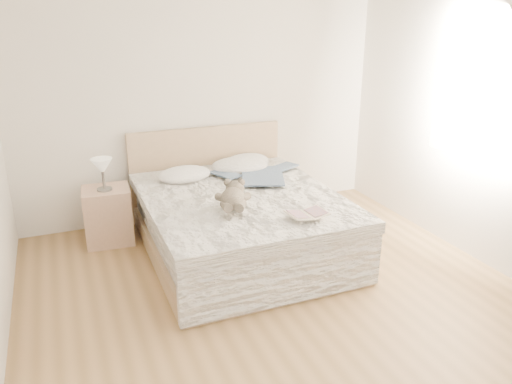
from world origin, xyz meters
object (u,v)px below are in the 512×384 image
photo_book (179,175)px  childrens_book (307,215)px  bed (238,220)px  teddy_bear (233,206)px  nightstand (108,215)px  table_lamp (102,168)px

photo_book → childrens_book: (0.72, -1.39, 0.00)m
bed → childrens_book: (0.30, -0.82, 0.32)m
childrens_book → teddy_bear: bearing=142.0°
nightstand → photo_book: photo_book is taller
bed → childrens_book: bearing=-69.8°
photo_book → bed: bearing=-49.6°
table_lamp → teddy_bear: 1.43m
table_lamp → nightstand: bearing=76.1°
table_lamp → photo_book: bearing=-2.8°
table_lamp → photo_book: 0.74m
nightstand → table_lamp: 0.51m
table_lamp → childrens_book: bearing=-44.7°
photo_book → childrens_book: 1.57m
photo_book → teddy_bear: (0.21, -1.04, 0.02)m
nightstand → childrens_book: childrens_book is taller
photo_book → table_lamp: bearing=-178.5°
nightstand → teddy_bear: bearing=-50.5°
nightstand → childrens_book: bearing=-45.7°
nightstand → table_lamp: size_ratio=1.78×
table_lamp → childrens_book: (1.44, -1.43, -0.16)m
childrens_book → teddy_bear: teddy_bear is taller
nightstand → photo_book: size_ratio=1.87×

